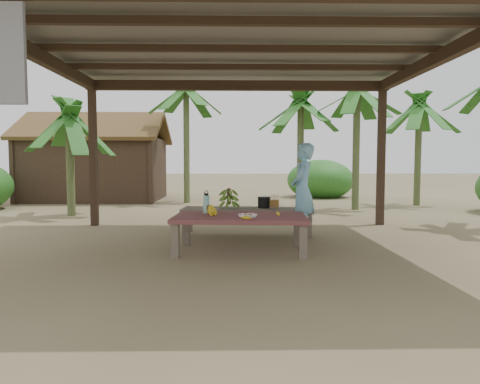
{
  "coord_description": "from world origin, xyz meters",
  "views": [
    {
      "loc": [
        -0.12,
        -6.03,
        1.23
      ],
      "look_at": [
        -0.01,
        0.14,
        0.8
      ],
      "focal_mm": 32.0,
      "sensor_mm": 36.0,
      "label": 1
    }
  ],
  "objects_px": {
    "cooking_pot": "(264,203)",
    "plate": "(248,215)",
    "bench": "(247,211)",
    "ripe_banana_bunch": "(208,210)",
    "woman": "(302,191)",
    "water_flask": "(206,204)",
    "work_table": "(240,220)"
  },
  "relations": [
    {
      "from": "water_flask",
      "to": "plate",
      "type": "bearing_deg",
      "value": -36.42
    },
    {
      "from": "woman",
      "to": "cooking_pot",
      "type": "bearing_deg",
      "value": -99.42
    },
    {
      "from": "plate",
      "to": "water_flask",
      "type": "bearing_deg",
      "value": 143.58
    },
    {
      "from": "bench",
      "to": "woman",
      "type": "distance_m",
      "value": 1.01
    },
    {
      "from": "ripe_banana_bunch",
      "to": "cooking_pot",
      "type": "height_order",
      "value": "ripe_banana_bunch"
    },
    {
      "from": "water_flask",
      "to": "bench",
      "type": "bearing_deg",
      "value": 60.18
    },
    {
      "from": "bench",
      "to": "woman",
      "type": "height_order",
      "value": "woman"
    },
    {
      "from": "woman",
      "to": "water_flask",
      "type": "bearing_deg",
      "value": -40.52
    },
    {
      "from": "bench",
      "to": "woman",
      "type": "bearing_deg",
      "value": -12.82
    },
    {
      "from": "ripe_banana_bunch",
      "to": "woman",
      "type": "relative_size",
      "value": 0.16
    },
    {
      "from": "bench",
      "to": "woman",
      "type": "xyz_separation_m",
      "value": [
        0.89,
        -0.3,
        0.38
      ]
    },
    {
      "from": "plate",
      "to": "woman",
      "type": "relative_size",
      "value": 0.16
    },
    {
      "from": "woman",
      "to": "bench",
      "type": "bearing_deg",
      "value": -86.57
    },
    {
      "from": "water_flask",
      "to": "work_table",
      "type": "bearing_deg",
      "value": -31.63
    },
    {
      "from": "plate",
      "to": "woman",
      "type": "distance_m",
      "value": 1.56
    },
    {
      "from": "plate",
      "to": "cooking_pot",
      "type": "distance_m",
      "value": 1.62
    },
    {
      "from": "cooking_pot",
      "to": "plate",
      "type": "bearing_deg",
      "value": -102.0
    },
    {
      "from": "bench",
      "to": "plate",
      "type": "relative_size",
      "value": 8.9
    },
    {
      "from": "water_flask",
      "to": "woman",
      "type": "bearing_deg",
      "value": 27.6
    },
    {
      "from": "woman",
      "to": "work_table",
      "type": "bearing_deg",
      "value": -21.68
    },
    {
      "from": "plate",
      "to": "woman",
      "type": "xyz_separation_m",
      "value": [
        0.94,
        1.22,
        0.25
      ]
    },
    {
      "from": "bench",
      "to": "cooking_pot",
      "type": "height_order",
      "value": "cooking_pot"
    },
    {
      "from": "ripe_banana_bunch",
      "to": "plate",
      "type": "xyz_separation_m",
      "value": [
        0.55,
        -0.19,
        -0.06
      ]
    },
    {
      "from": "cooking_pot",
      "to": "woman",
      "type": "distance_m",
      "value": 0.74
    },
    {
      "from": "plate",
      "to": "cooking_pot",
      "type": "relative_size",
      "value": 1.18
    },
    {
      "from": "cooking_pot",
      "to": "woman",
      "type": "bearing_deg",
      "value": -31.31
    },
    {
      "from": "ripe_banana_bunch",
      "to": "water_flask",
      "type": "relative_size",
      "value": 0.76
    },
    {
      "from": "plate",
      "to": "woman",
      "type": "bearing_deg",
      "value": 52.52
    },
    {
      "from": "ripe_banana_bunch",
      "to": "work_table",
      "type": "bearing_deg",
      "value": -7.21
    },
    {
      "from": "bench",
      "to": "plate",
      "type": "distance_m",
      "value": 1.53
    },
    {
      "from": "ripe_banana_bunch",
      "to": "cooking_pot",
      "type": "distance_m",
      "value": 1.66
    },
    {
      "from": "water_flask",
      "to": "woman",
      "type": "height_order",
      "value": "woman"
    }
  ]
}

